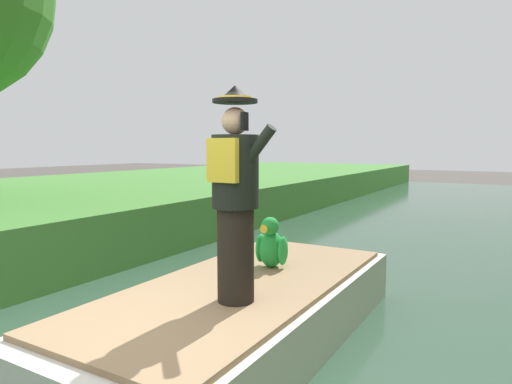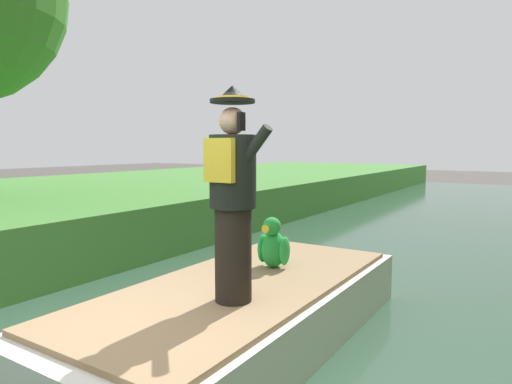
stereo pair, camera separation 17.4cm
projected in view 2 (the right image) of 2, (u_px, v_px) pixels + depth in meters
name	position (u px, v px, depth m)	size (l,w,h in m)	color
boat	(243.00, 311.00, 4.50)	(1.82, 4.21, 0.61)	silver
person_pirate	(233.00, 196.00, 3.82)	(0.61, 0.42, 1.85)	black
parrot_plush	(273.00, 246.00, 4.98)	(0.36, 0.35, 0.57)	green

